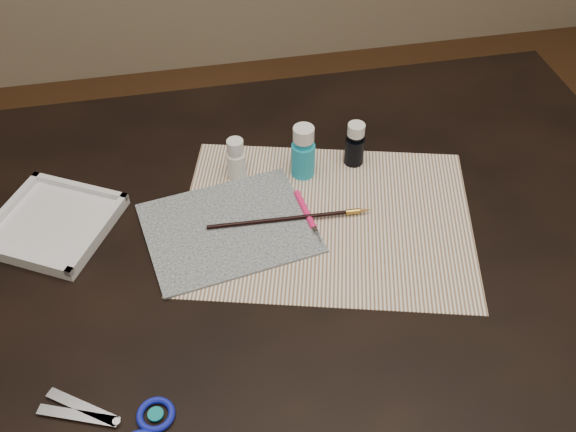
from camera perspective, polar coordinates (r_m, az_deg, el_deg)
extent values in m
cube|color=black|center=(1.32, 0.00, -13.16)|extent=(1.30, 0.90, 0.75)
cube|color=white|center=(1.05, 3.43, -0.27)|extent=(0.55, 0.47, 0.00)
cube|color=black|center=(1.03, -5.30, -1.05)|extent=(0.29, 0.25, 0.00)
cylinder|color=white|center=(1.10, -4.64, 5.05)|extent=(0.04, 0.04, 0.08)
cylinder|color=#1DA6C7|center=(1.10, 1.36, 5.74)|extent=(0.05, 0.05, 0.10)
cylinder|color=black|center=(1.13, 5.97, 6.37)|extent=(0.04, 0.04, 0.08)
cube|color=white|center=(1.10, -20.20, -0.58)|extent=(0.24, 0.24, 0.02)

